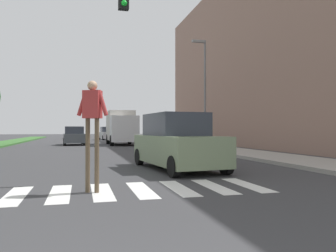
{
  "coord_description": "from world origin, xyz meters",
  "views": [
    {
      "loc": [
        -0.47,
        -1.08,
        1.41
      ],
      "look_at": [
        4.37,
        17.33,
        1.59
      ],
      "focal_mm": 35.58,
      "sensor_mm": 36.0,
      "label": 1
    }
  ],
  "objects_px": {
    "pedestrian_performer": "(92,118)",
    "suv_crossing": "(177,143)",
    "sedan_distant": "(108,134)",
    "sedan_far_horizon": "(74,133)",
    "truck_box_delivery": "(121,127)",
    "street_lamp_right": "(204,84)",
    "sedan_midblock": "(74,136)"
  },
  "relations": [
    {
      "from": "pedestrian_performer",
      "to": "suv_crossing",
      "type": "distance_m",
      "value": 4.86
    },
    {
      "from": "suv_crossing",
      "to": "sedan_distant",
      "type": "bearing_deg",
      "value": 89.67
    },
    {
      "from": "suv_crossing",
      "to": "sedan_far_horizon",
      "type": "relative_size",
      "value": 1.09
    },
    {
      "from": "sedan_far_horizon",
      "to": "pedestrian_performer",
      "type": "bearing_deg",
      "value": -88.46
    },
    {
      "from": "sedan_distant",
      "to": "truck_box_delivery",
      "type": "xyz_separation_m",
      "value": [
        0.11,
        -14.51,
        0.83
      ]
    },
    {
      "from": "sedan_far_horizon",
      "to": "street_lamp_right",
      "type": "bearing_deg",
      "value": -73.54
    },
    {
      "from": "suv_crossing",
      "to": "street_lamp_right",
      "type": "bearing_deg",
      "value": 64.45
    },
    {
      "from": "suv_crossing",
      "to": "truck_box_delivery",
      "type": "bearing_deg",
      "value": 89.09
    },
    {
      "from": "street_lamp_right",
      "to": "sedan_far_horizon",
      "type": "relative_size",
      "value": 1.71
    },
    {
      "from": "sedan_far_horizon",
      "to": "suv_crossing",
      "type": "bearing_deg",
      "value": -84.2
    },
    {
      "from": "street_lamp_right",
      "to": "suv_crossing",
      "type": "relative_size",
      "value": 1.57
    },
    {
      "from": "sedan_midblock",
      "to": "sedan_far_horizon",
      "type": "xyz_separation_m",
      "value": [
        -0.4,
        22.35,
        -0.0
      ]
    },
    {
      "from": "truck_box_delivery",
      "to": "sedan_midblock",
      "type": "bearing_deg",
      "value": 174.2
    },
    {
      "from": "sedan_midblock",
      "to": "sedan_distant",
      "type": "bearing_deg",
      "value": 73.92
    },
    {
      "from": "street_lamp_right",
      "to": "suv_crossing",
      "type": "bearing_deg",
      "value": -115.55
    },
    {
      "from": "pedestrian_performer",
      "to": "sedan_distant",
      "type": "xyz_separation_m",
      "value": [
        3.24,
        37.5,
        -0.86
      ]
    },
    {
      "from": "street_lamp_right",
      "to": "suv_crossing",
      "type": "xyz_separation_m",
      "value": [
        -5.04,
        -10.54,
        -3.66
      ]
    },
    {
      "from": "street_lamp_right",
      "to": "pedestrian_performer",
      "type": "xyz_separation_m",
      "value": [
        -8.08,
        -14.25,
        -2.93
      ]
    },
    {
      "from": "street_lamp_right",
      "to": "sedan_midblock",
      "type": "height_order",
      "value": "street_lamp_right"
    },
    {
      "from": "street_lamp_right",
      "to": "truck_box_delivery",
      "type": "relative_size",
      "value": 1.21
    },
    {
      "from": "pedestrian_performer",
      "to": "sedan_midblock",
      "type": "height_order",
      "value": "pedestrian_performer"
    },
    {
      "from": "suv_crossing",
      "to": "sedan_far_horizon",
      "type": "xyz_separation_m",
      "value": [
        -4.27,
        42.04,
        -0.16
      ]
    },
    {
      "from": "pedestrian_performer",
      "to": "sedan_far_horizon",
      "type": "xyz_separation_m",
      "value": [
        -1.23,
        45.76,
        -0.89
      ]
    },
    {
      "from": "suv_crossing",
      "to": "sedan_distant",
      "type": "xyz_separation_m",
      "value": [
        0.2,
        33.78,
        -0.13
      ]
    },
    {
      "from": "street_lamp_right",
      "to": "sedan_midblock",
      "type": "relative_size",
      "value": 1.8
    },
    {
      "from": "sedan_far_horizon",
      "to": "sedan_distant",
      "type": "bearing_deg",
      "value": -61.62
    },
    {
      "from": "street_lamp_right",
      "to": "sedan_distant",
      "type": "height_order",
      "value": "street_lamp_right"
    },
    {
      "from": "suv_crossing",
      "to": "truck_box_delivery",
      "type": "xyz_separation_m",
      "value": [
        0.31,
        19.27,
        0.7
      ]
    },
    {
      "from": "sedan_midblock",
      "to": "truck_box_delivery",
      "type": "xyz_separation_m",
      "value": [
        4.17,
        -0.42,
        0.87
      ]
    },
    {
      "from": "suv_crossing",
      "to": "sedan_far_horizon",
      "type": "distance_m",
      "value": 42.26
    },
    {
      "from": "sedan_midblock",
      "to": "pedestrian_performer",
      "type": "bearing_deg",
      "value": -87.98
    },
    {
      "from": "sedan_far_horizon",
      "to": "truck_box_delivery",
      "type": "distance_m",
      "value": 23.24
    }
  ]
}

